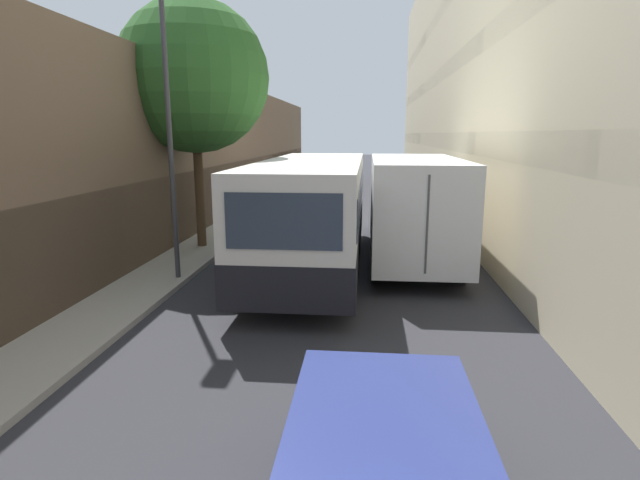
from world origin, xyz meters
TOP-DOWN VIEW (x-y plane):
  - ground_plane at (0.00, 15.00)m, footprint 150.00×150.00m
  - sidewalk_left at (-4.34, 15.00)m, footprint 1.64×60.00m
  - building_left_shopfront at (-6.26, 15.00)m, footprint 2.40×60.00m
  - building_right_apartment at (5.27, 15.00)m, footprint 2.40×60.00m
  - bus at (-0.56, 12.67)m, footprint 2.56×9.55m
  - box_truck at (2.19, 14.31)m, footprint 2.35×8.77m
  - panel_van at (-2.01, 23.31)m, footprint 1.97×4.37m
  - street_lamp at (-3.77, 11.02)m, footprint 0.36×0.80m
  - street_tree_left at (-4.34, 14.58)m, footprint 4.49×4.49m

SIDE VIEW (x-z plane):
  - ground_plane at x=0.00m, z-range 0.00..0.00m
  - sidewalk_left at x=-4.34m, z-range 0.00..0.13m
  - panel_van at x=-2.01m, z-range 0.12..1.96m
  - bus at x=-0.56m, z-range 0.10..3.03m
  - box_truck at x=2.19m, z-range 0.11..3.07m
  - building_left_shopfront at x=-6.26m, z-range -0.27..5.64m
  - street_tree_left at x=-4.34m, z-range 1.57..8.97m
  - street_lamp at x=-3.77m, z-range 1.51..9.23m
  - building_right_apartment at x=5.27m, z-range -0.03..13.28m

